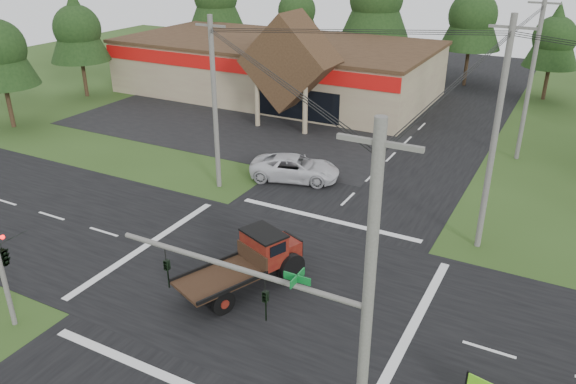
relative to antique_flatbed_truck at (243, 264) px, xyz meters
The scene contains 17 objects.
ground 1.65m from the antique_flatbed_truck, 58.22° to the left, with size 120.00×120.00×0.00m, color #283F16.
road_ns 1.64m from the antique_flatbed_truck, 58.22° to the left, with size 12.00×120.00×0.02m, color black.
road_ew 1.64m from the antique_flatbed_truck, 58.22° to the left, with size 120.00×12.00×0.02m, color black.
parking_apron 24.05m from the antique_flatbed_truck, 124.03° to the left, with size 28.00×14.00×0.02m, color black.
cvs_building 34.06m from the antique_flatbed_truck, 116.43° to the left, with size 30.40×18.20×9.19m.
traffic_signal_mast 9.71m from the antique_flatbed_truck, 45.96° to the right, with size 8.12×0.24×7.00m.
traffic_signal_corner 9.72m from the antique_flatbed_truck, 137.23° to the right, with size 0.53×2.48×4.40m.
utility_pole_nr 11.30m from the antique_flatbed_truck, 39.29° to the right, with size 2.00×0.30×11.00m.
utility_pole_nw 12.32m from the antique_flatbed_truck, 129.88° to the left, with size 2.00×0.30×10.50m.
utility_pole_ne 13.19m from the antique_flatbed_truck, 46.13° to the left, with size 2.00×0.30×11.50m.
utility_pole_n 24.86m from the antique_flatbed_truck, 69.51° to the left, with size 2.00×0.30×11.20m.
tree_row_b 47.42m from the antique_flatbed_truck, 114.37° to the left, with size 5.60×5.60×10.10m.
tree_row_d 43.34m from the antique_flatbed_truck, 89.25° to the left, with size 6.16×6.16×11.11m.
tree_row_e 42.06m from the antique_flatbed_truck, 78.18° to the left, with size 5.04×5.04×9.09m.
tree_side_w 38.15m from the antique_flatbed_truck, 146.38° to the left, with size 5.60×5.60×10.10m.
antique_flatbed_truck is the anchor object (origin of this frame).
white_pickup 12.69m from the antique_flatbed_truck, 106.88° to the left, with size 2.65×5.74×1.60m, color silver.
Camera 1 is at (11.20, -18.70, 14.55)m, focal length 35.00 mm.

